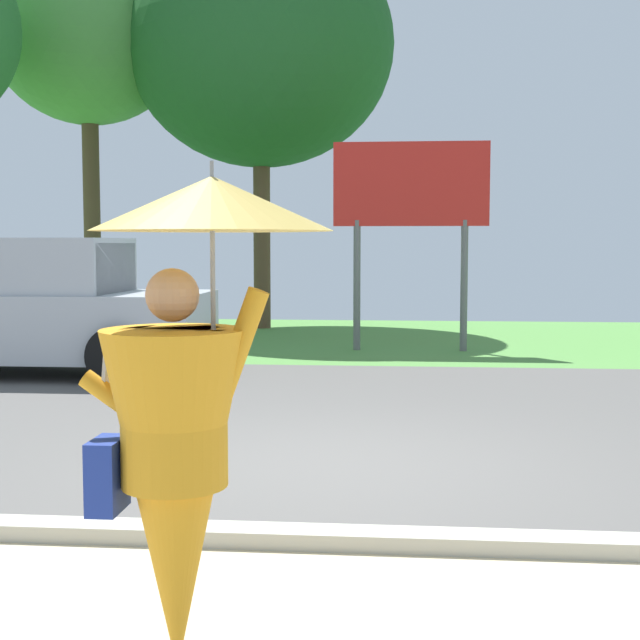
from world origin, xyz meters
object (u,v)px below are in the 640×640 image
object	(u,v)px
pickup_truck	(22,311)
tree_right_mid	(88,37)
tree_right_far	(261,46)
monk_pedestrian	(183,416)
roadside_billboard	(411,199)

from	to	relation	value
pickup_truck	tree_right_mid	bearing A→B (deg)	101.34
tree_right_mid	tree_right_far	bearing A→B (deg)	0.65
monk_pedestrian	tree_right_mid	size ratio (longest dim) A/B	0.26
monk_pedestrian	tree_right_far	xyz separation A→B (m)	(-2.12, 15.52, 4.86)
pickup_truck	roadside_billboard	world-z (taller)	roadside_billboard
roadside_billboard	tree_right_mid	size ratio (longest dim) A/B	0.43
tree_right_mid	tree_right_far	distance (m)	3.72
monk_pedestrian	pickup_truck	size ratio (longest dim) A/B	0.41
roadside_billboard	tree_right_far	size ratio (longest dim) A/B	0.41
pickup_truck	monk_pedestrian	bearing A→B (deg)	-62.88
pickup_truck	tree_right_far	size ratio (longest dim) A/B	0.61
monk_pedestrian	tree_right_far	distance (m)	16.40
monk_pedestrian	pickup_truck	distance (m)	9.55
roadside_billboard	tree_right_mid	xyz separation A→B (m)	(-6.84, 3.81, 3.64)
monk_pedestrian	pickup_truck	world-z (taller)	monk_pedestrian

